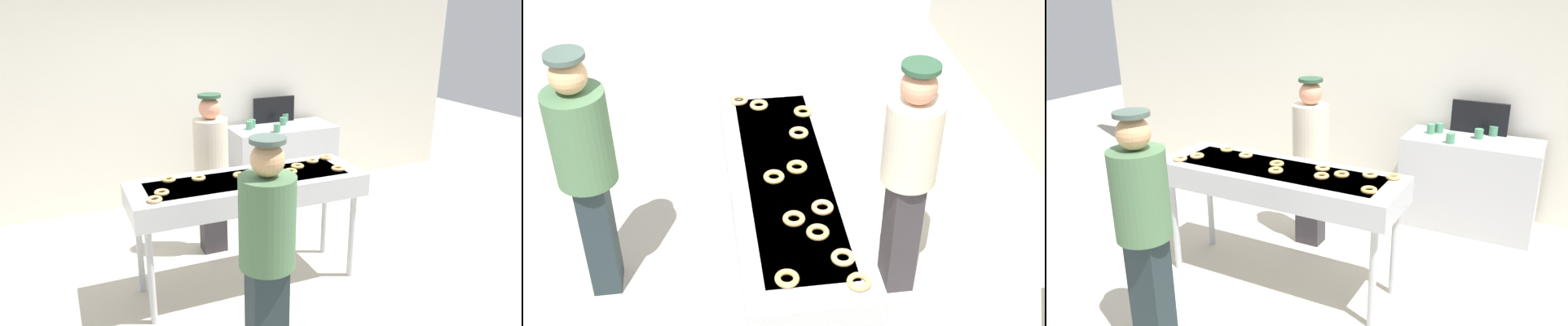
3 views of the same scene
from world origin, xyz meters
TOP-DOWN VIEW (x-y plane):
  - ground_plane at (0.00, 0.00)m, footprint 16.00×16.00m
  - back_wall at (0.00, 2.25)m, footprint 8.00×0.12m
  - fryer_conveyor at (0.00, 0.00)m, footprint 2.02×0.65m
  - glazed_donut_0 at (0.51, 0.08)m, footprint 0.16×0.16m
  - glazed_donut_1 at (0.71, 0.17)m, footprint 0.14×0.14m
  - glazed_donut_2 at (0.39, -0.02)m, footprint 0.17×0.17m
  - glazed_donut_3 at (0.32, 0.14)m, footprint 0.12×0.12m
  - glazed_donut_4 at (0.02, -0.08)m, footprint 0.15×0.15m
  - glazed_donut_5 at (0.88, 0.21)m, footprint 0.17×0.17m
  - glazed_donut_6 at (-0.05, 0.06)m, footprint 0.17×0.17m
  - glazed_donut_7 at (-0.83, -0.20)m, footprint 0.16×0.16m
  - glazed_donut_8 at (-0.40, 0.13)m, footprint 0.13×0.13m
  - glazed_donut_9 at (0.81, -0.12)m, footprint 0.15×0.15m
  - glazed_donut_10 at (-0.64, 0.19)m, footprint 0.17×0.17m
  - glazed_donut_11 at (-0.75, -0.08)m, footprint 0.16×0.16m
  - worker_baker at (-0.09, 0.74)m, footprint 0.33×0.33m
  - customer_waiting at (-0.33, -1.14)m, footprint 0.36×0.36m
  - prep_counter at (1.18, 1.80)m, footprint 1.31×0.61m
  - paper_cup_0 at (0.75, 1.82)m, footprint 0.08×0.08m
  - paper_cup_1 at (1.33, 2.03)m, footprint 0.08×0.08m
  - paper_cup_2 at (0.81, 1.90)m, footprint 0.08×0.08m
  - paper_cup_3 at (1.22, 1.86)m, footprint 0.08×0.08m
  - paper_cup_4 at (1.00, 1.57)m, footprint 0.08×0.08m
  - menu_display at (1.18, 2.06)m, footprint 0.57×0.04m

SIDE VIEW (x-z plane):
  - ground_plane at x=0.00m, z-range 0.00..0.00m
  - prep_counter at x=1.18m, z-range 0.00..0.94m
  - fryer_conveyor at x=0.00m, z-range 0.40..1.41m
  - worker_baker at x=-0.09m, z-range 0.10..1.71m
  - customer_waiting at x=-0.33m, z-range 0.13..1.81m
  - paper_cup_0 at x=0.75m, z-range 0.94..1.03m
  - paper_cup_1 at x=1.33m, z-range 0.94..1.03m
  - paper_cup_2 at x=0.81m, z-range 0.94..1.03m
  - paper_cup_3 at x=1.22m, z-range 0.94..1.03m
  - paper_cup_4 at x=1.00m, z-range 0.94..1.03m
  - glazed_donut_0 at x=0.51m, z-range 1.01..1.04m
  - glazed_donut_1 at x=0.71m, z-range 1.01..1.04m
  - glazed_donut_2 at x=0.39m, z-range 1.01..1.04m
  - glazed_donut_3 at x=0.32m, z-range 1.01..1.04m
  - glazed_donut_4 at x=0.02m, z-range 1.01..1.04m
  - glazed_donut_5 at x=0.88m, z-range 1.01..1.04m
  - glazed_donut_6 at x=-0.05m, z-range 1.01..1.04m
  - glazed_donut_7 at x=-0.83m, z-range 1.01..1.04m
  - glazed_donut_8 at x=-0.40m, z-range 1.01..1.04m
  - glazed_donut_9 at x=0.81m, z-range 1.01..1.04m
  - glazed_donut_10 at x=-0.64m, z-range 1.01..1.04m
  - glazed_donut_11 at x=-0.75m, z-range 1.01..1.04m
  - menu_display at x=1.18m, z-range 0.94..1.27m
  - back_wall at x=0.00m, z-range 0.00..3.35m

